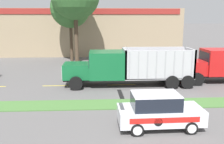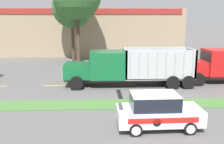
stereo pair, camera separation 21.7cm
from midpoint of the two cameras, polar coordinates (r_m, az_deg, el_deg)
grass_verge at (r=16.33m, az=0.08°, el=-7.37°), size 120.00×1.90×0.06m
centre_line_3 at (r=21.35m, az=-12.73°, el=-3.06°), size 2.40×0.14×0.01m
centre_line_4 at (r=21.12m, az=1.88°, el=-2.93°), size 2.40×0.14×0.01m
centre_line_5 at (r=22.24m, az=15.89°, el=-2.62°), size 2.40×0.14×0.01m
dump_truck_trail at (r=20.59m, az=0.98°, el=1.01°), size 10.58×2.84×3.32m
rally_car at (r=12.95m, az=10.10°, el=-8.69°), size 4.28×2.04×1.85m
store_building_backdrop at (r=42.29m, az=-5.28°, el=9.31°), size 27.72×12.10×6.96m
tree_behind_centre at (r=33.08m, az=-9.76°, el=15.07°), size 5.03×5.03×10.59m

